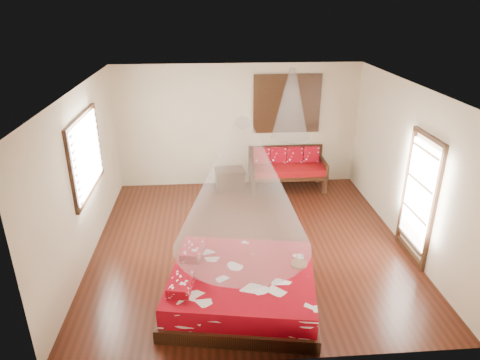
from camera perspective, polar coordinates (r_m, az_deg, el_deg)
name	(u,v)px	position (r m, az deg, el deg)	size (l,w,h in m)	color
room	(250,171)	(7.22, 1.33, 1.17)	(5.54, 5.54, 2.84)	#33150B
bed	(241,287)	(6.37, 0.12, -14.02)	(2.41, 2.24, 0.64)	black
daybed	(287,167)	(9.88, 6.28, 1.80)	(1.73, 0.77, 0.94)	black
storage_chest	(230,179)	(9.91, -1.37, 0.20)	(0.71, 0.56, 0.46)	black
shutter_panel	(287,104)	(9.79, 6.28, 10.06)	(1.52, 0.06, 1.32)	black
window_left	(86,155)	(7.54, -19.79, 3.18)	(0.10, 1.74, 1.34)	black
glazed_door	(418,199)	(7.58, 22.69, -2.34)	(0.08, 1.02, 2.16)	black
wine_tray	(299,262)	(6.41, 7.90, -10.77)	(0.24, 0.24, 0.19)	brown
mosquito_net_main	(242,186)	(5.55, 0.33, -0.80)	(1.91, 1.91, 1.80)	white
mosquito_net_daybed	(291,104)	(9.32, 6.83, 10.00)	(0.82, 0.82, 1.50)	white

